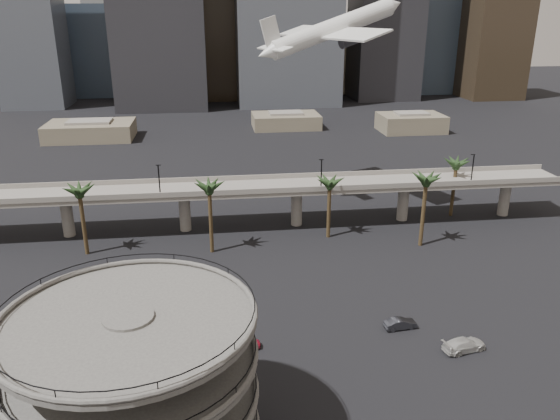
{
  "coord_description": "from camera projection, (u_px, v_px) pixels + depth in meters",
  "views": [
    {
      "loc": [
        -5.29,
        -45.76,
        40.83
      ],
      "look_at": [
        4.2,
        28.0,
        13.35
      ],
      "focal_mm": 35.0,
      "sensor_mm": 36.0,
      "label": 1
    }
  ],
  "objects": [
    {
      "name": "airborne_jet",
      "position": [
        333.0,
        29.0,
        111.59
      ],
      "size": [
        34.51,
        31.68,
        13.38
      ],
      "rotation": [
        0.0,
        -0.28,
        0.38
      ],
      "color": "silver",
      "rests_on": "ground"
    },
    {
      "name": "car_b",
      "position": [
        400.0,
        324.0,
        73.92
      ],
      "size": [
        4.65,
        2.04,
        1.49
      ],
      "primitive_type": "imported",
      "rotation": [
        0.0,
        0.0,
        1.68
      ],
      "color": "black",
      "rests_on": "ground"
    },
    {
      "name": "overpass",
      "position": [
        241.0,
        192.0,
        105.98
      ],
      "size": [
        130.0,
        9.3,
        14.7
      ],
      "color": "gray",
      "rests_on": "ground"
    },
    {
      "name": "low_buildings",
      "position": [
        246.0,
        125.0,
        189.58
      ],
      "size": [
        135.0,
        27.5,
        6.8
      ],
      "color": "#655C4A",
      "rests_on": "ground"
    },
    {
      "name": "skyline",
      "position": [
        251.0,
        10.0,
        247.18
      ],
      "size": [
        269.0,
        86.0,
        110.25
      ],
      "color": "gray",
      "rests_on": "ground"
    },
    {
      "name": "car_a",
      "position": [
        244.0,
        344.0,
        69.53
      ],
      "size": [
        4.29,
        1.92,
        1.43
      ],
      "primitive_type": "imported",
      "rotation": [
        0.0,
        0.0,
        1.63
      ],
      "color": "#A7172F",
      "rests_on": "ground"
    },
    {
      "name": "parking_ramp",
      "position": [
        135.0,
        378.0,
        48.68
      ],
      "size": [
        22.2,
        22.2,
        17.35
      ],
      "color": "#4E4B49",
      "rests_on": "ground"
    },
    {
      "name": "palm_trees",
      "position": [
        307.0,
        182.0,
        98.72
      ],
      "size": [
        76.4,
        18.4,
        14.0
      ],
      "color": "#45351D",
      "rests_on": "ground"
    },
    {
      "name": "car_c",
      "position": [
        464.0,
        345.0,
        69.13
      ],
      "size": [
        6.15,
        3.55,
        1.68
      ],
      "primitive_type": "imported",
      "rotation": [
        0.0,
        0.0,
        1.79
      ],
      "color": "#B4B3B0",
      "rests_on": "ground"
    }
  ]
}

